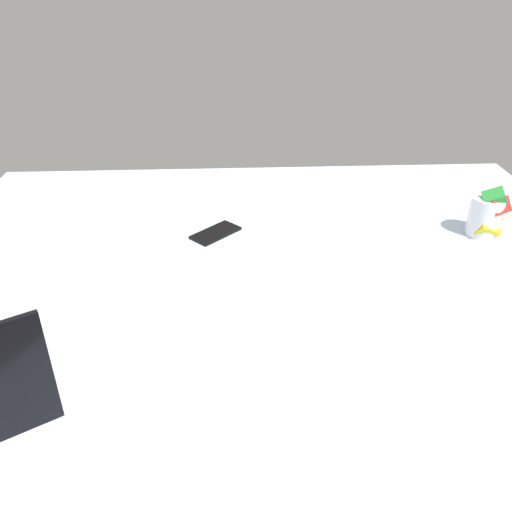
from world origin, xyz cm
name	(u,v)px	position (x,y,z in cm)	size (l,w,h in cm)	color
bed_mattress	(270,296)	(0.00, 0.00, 9.00)	(180.00, 140.00, 18.00)	silver
snack_cup	(487,215)	(-60.55, -14.17, 24.02)	(9.85, 9.52, 15.16)	silver
cell_phone	(216,233)	(14.04, -18.07, 18.40)	(6.80, 14.00, 0.80)	black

